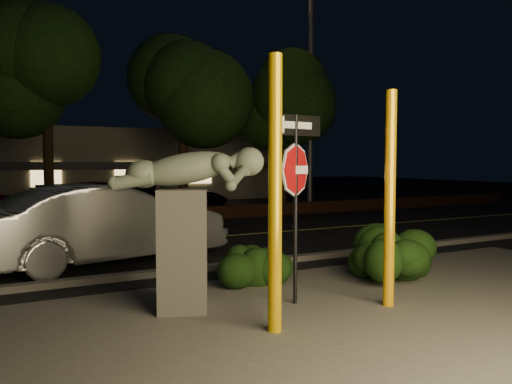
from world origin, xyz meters
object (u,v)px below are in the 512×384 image
at_px(streetlight, 305,59).
at_px(parked_car_darkred, 109,200).
at_px(silver_sedan, 107,224).
at_px(signpost, 296,170).
at_px(yellow_pole_left, 275,195).
at_px(sculpture, 185,211).
at_px(yellow_pole_right, 390,200).
at_px(parked_car_dark, 173,196).

height_order(streetlight, parked_car_darkred, streetlight).
bearing_deg(silver_sedan, parked_car_darkred, -25.46).
bearing_deg(signpost, yellow_pole_left, -141.22).
height_order(yellow_pole_left, streetlight, streetlight).
bearing_deg(sculpture, silver_sedan, 117.42).
relative_size(yellow_pole_right, parked_car_dark, 0.66).
height_order(sculpture, parked_car_darkred, sculpture).
relative_size(yellow_pole_left, streetlight, 0.32).
bearing_deg(parked_car_dark, sculpture, 179.43).
height_order(yellow_pole_left, parked_car_darkred, yellow_pole_left).
relative_size(silver_sedan, parked_car_dark, 1.06).
bearing_deg(streetlight, yellow_pole_left, -115.16).
height_order(signpost, parked_car_dark, signpost).
xyz_separation_m(yellow_pole_left, parked_car_dark, (3.86, 15.73, -1.09)).
distance_m(yellow_pole_right, silver_sedan, 6.19).
height_order(signpost, sculpture, signpost).
bearing_deg(streetlight, sculpture, -120.47).
height_order(yellow_pole_left, parked_car_dark, yellow_pole_left).
distance_m(signpost, parked_car_dark, 15.13).
xyz_separation_m(streetlight, parked_car_dark, (-5.06, 2.91, -5.95)).
distance_m(yellow_pole_right, parked_car_darkred, 14.00).
relative_size(yellow_pole_left, yellow_pole_right, 1.09).
relative_size(signpost, parked_car_dark, 0.59).
bearing_deg(parked_car_dark, signpost, -174.23).
distance_m(yellow_pole_right, sculpture, 3.05).
relative_size(yellow_pole_right, parked_car_darkred, 0.65).
bearing_deg(signpost, silver_sedan, 105.54).
xyz_separation_m(signpost, streetlight, (8.00, 11.86, 4.56)).
xyz_separation_m(signpost, sculpture, (-1.59, 0.48, -0.58)).
distance_m(yellow_pole_left, parked_car_darkred, 14.16).
bearing_deg(parked_car_darkred, streetlight, -122.73).
bearing_deg(yellow_pole_left, parked_car_darkred, 86.81).
relative_size(yellow_pole_right, streetlight, 0.29).
relative_size(yellow_pole_left, parked_car_dark, 0.72).
relative_size(yellow_pole_left, parked_car_darkred, 0.71).
bearing_deg(streetlight, parked_car_dark, 159.71).
bearing_deg(yellow_pole_right, signpost, 147.11).
height_order(yellow_pole_right, sculpture, yellow_pole_right).
xyz_separation_m(yellow_pole_left, signpost, (0.91, 0.95, 0.29)).
relative_size(signpost, sculpture, 1.21).
xyz_separation_m(sculpture, parked_car_darkred, (1.47, 12.67, -0.76)).
distance_m(silver_sedan, parked_car_darkred, 8.80).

